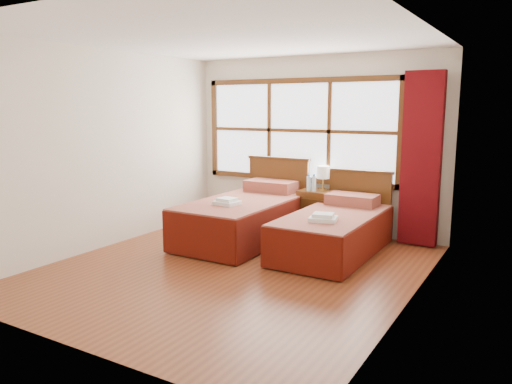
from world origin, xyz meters
The scene contains 15 objects.
floor centered at (0.00, 0.00, 0.00)m, with size 4.50×4.50×0.00m, color brown.
ceiling centered at (0.00, 0.00, 2.60)m, with size 4.50×4.50×0.00m, color white.
wall_back centered at (0.00, 2.25, 1.30)m, with size 4.00×4.00×0.00m, color silver.
wall_left centered at (-2.00, 0.00, 1.30)m, with size 4.50×4.50×0.00m, color silver.
wall_right centered at (2.00, 0.00, 1.30)m, with size 4.50×4.50×0.00m, color silver.
window centered at (-0.25, 2.21, 1.50)m, with size 3.16×0.06×1.56m.
curtain centered at (1.60, 2.11, 1.17)m, with size 0.50×0.16×2.30m, color #5C090D.
bed_left centered at (-0.55, 1.20, 0.33)m, with size 1.12×2.17×1.09m.
bed_right centered at (0.77, 1.20, 0.30)m, with size 1.00×2.02×0.97m.
nightstand centered at (0.17, 1.99, 0.33)m, with size 0.49×0.48×0.65m.
towels_left centered at (-0.56, 0.72, 0.62)m, with size 0.32×0.29×0.09m.
towels_right centered at (0.80, 0.72, 0.56)m, with size 0.37×0.34×0.09m.
lamp centered at (0.23, 2.06, 0.90)m, with size 0.18×0.18×0.35m.
bottle_near centered at (0.08, 1.89, 0.76)m, with size 0.06×0.06×0.24m.
bottle_far centered at (0.16, 1.89, 0.76)m, with size 0.07×0.07×0.25m.
Camera 1 is at (3.04, -4.66, 1.86)m, focal length 35.00 mm.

